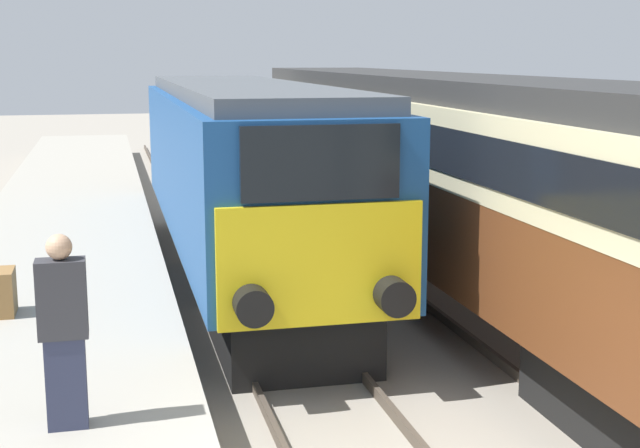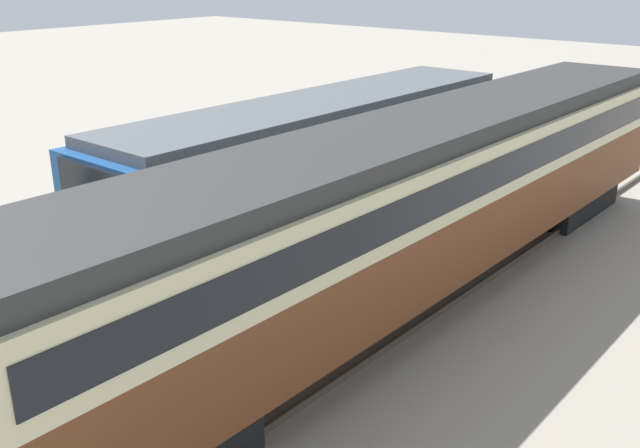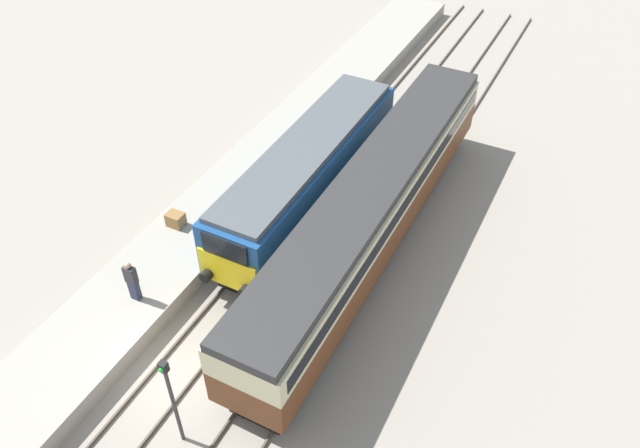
{
  "view_description": "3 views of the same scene",
  "coord_description": "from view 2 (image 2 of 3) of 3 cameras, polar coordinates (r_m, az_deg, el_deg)",
  "views": [
    {
      "loc": [
        -2.4,
        -6.39,
        4.17
      ],
      "look_at": [
        0.0,
        3.61,
        2.22
      ],
      "focal_mm": 50.0,
      "sensor_mm": 36.0,
      "label": 1
    },
    {
      "loc": [
        10.5,
        -2.79,
        6.66
      ],
      "look_at": [
        1.7,
        7.61,
        1.6
      ],
      "focal_mm": 40.0,
      "sensor_mm": 36.0,
      "label": 2
    },
    {
      "loc": [
        10.2,
        -8.94,
        18.11
      ],
      "look_at": [
        1.7,
        7.61,
        1.6
      ],
      "focal_mm": 35.0,
      "sensor_mm": 36.0,
      "label": 3
    }
  ],
  "objects": [
    {
      "name": "platform_left",
      "position": [
        18.61,
        -11.05,
        0.32
      ],
      "size": [
        3.5,
        50.0,
        0.8
      ],
      "color": "#9E998C",
      "rests_on": "ground_plane"
    },
    {
      "name": "locomotive",
      "position": [
        17.0,
        0.28,
        4.6
      ],
      "size": [
        2.7,
        12.78,
        3.68
      ],
      "color": "black",
      "rests_on": "ground_plane"
    },
    {
      "name": "rails_far_track",
      "position": [
        12.43,
        -1.83,
        -11.65
      ],
      "size": [
        1.5,
        60.0,
        0.14
      ],
      "color": "#4C4238",
      "rests_on": "ground_plane"
    },
    {
      "name": "rails_near_track",
      "position": [
        14.64,
        -11.85,
        -6.85
      ],
      "size": [
        1.51,
        60.0,
        0.14
      ],
      "color": "#4C4238",
      "rests_on": "ground_plane"
    },
    {
      "name": "luggage_crate",
      "position": [
        17.68,
        -18.64,
        0.94
      ],
      "size": [
        0.7,
        0.56,
        0.6
      ],
      "color": "olive",
      "rests_on": "platform_left"
    },
    {
      "name": "passenger_carriage",
      "position": [
        14.24,
        8.27,
        2.48
      ],
      "size": [
        2.75,
        19.06,
        3.83
      ],
      "color": "black",
      "rests_on": "ground_plane"
    }
  ]
}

